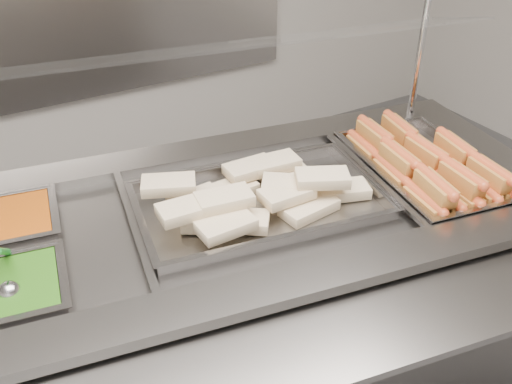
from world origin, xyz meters
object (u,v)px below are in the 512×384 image
sneeze_guard (212,53)px  serving_spoon (8,285)px  pan_hotdogs (424,175)px  pan_wraps (259,206)px  steam_counter (242,317)px

sneeze_guard → serving_spoon: 0.88m
serving_spoon → pan_hotdogs: bearing=-3.0°
pan_wraps → serving_spoon: size_ratio=4.21×
sneeze_guard → pan_wraps: bearing=-84.6°
steam_counter → sneeze_guard: 0.93m
sneeze_guard → pan_wraps: size_ratio=2.27×
sneeze_guard → pan_hotdogs: sneeze_guard is taller
steam_counter → pan_hotdogs: size_ratio=3.32×
pan_wraps → serving_spoon: 0.76m
steam_counter → pan_wraps: bearing=-9.9°
pan_hotdogs → sneeze_guard: bearing=150.8°
sneeze_guard → serving_spoon: size_ratio=9.55×
sneeze_guard → pan_hotdogs: 0.85m
sneeze_guard → pan_wraps: sneeze_guard is taller
serving_spoon → steam_counter: bearing=3.8°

